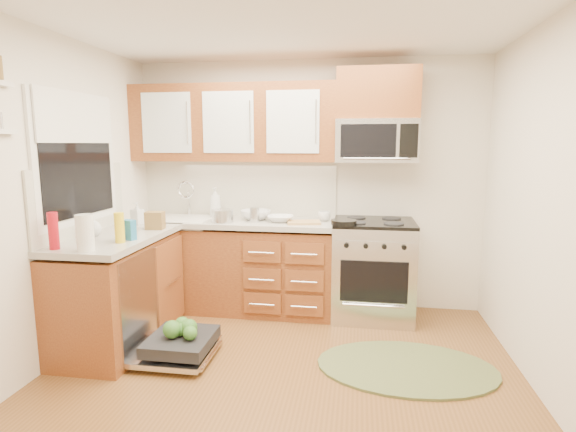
% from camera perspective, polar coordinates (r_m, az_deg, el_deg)
% --- Properties ---
extents(floor, '(3.50, 3.50, 0.00)m').
position_cam_1_polar(floor, '(3.34, -1.36, -20.92)').
color(floor, brown).
rests_on(floor, ground).
extents(ceiling, '(3.50, 3.50, 0.00)m').
position_cam_1_polar(ceiling, '(3.00, -1.56, 25.13)').
color(ceiling, white).
rests_on(ceiling, ground).
extents(wall_back, '(3.50, 0.04, 2.50)m').
position_cam_1_polar(wall_back, '(4.64, 2.45, 3.92)').
color(wall_back, silver).
rests_on(wall_back, ground).
extents(wall_front, '(3.50, 0.04, 2.50)m').
position_cam_1_polar(wall_front, '(1.28, -15.93, -10.48)').
color(wall_front, silver).
rests_on(wall_front, ground).
extents(wall_left, '(0.04, 3.50, 2.50)m').
position_cam_1_polar(wall_left, '(3.66, -29.50, 1.34)').
color(wall_left, silver).
rests_on(wall_left, ground).
extents(wall_right, '(0.04, 3.50, 2.50)m').
position_cam_1_polar(wall_right, '(3.12, 31.98, -0.02)').
color(wall_right, silver).
rests_on(wall_right, ground).
extents(base_cabinet_back, '(2.05, 0.60, 0.85)m').
position_cam_1_polar(base_cabinet_back, '(4.64, -7.04, -6.51)').
color(base_cabinet_back, maroon).
rests_on(base_cabinet_back, ground).
extents(base_cabinet_left, '(0.60, 1.25, 0.85)m').
position_cam_1_polar(base_cabinet_left, '(4.10, -20.63, -9.19)').
color(base_cabinet_left, maroon).
rests_on(base_cabinet_left, ground).
extents(countertop_back, '(2.07, 0.64, 0.05)m').
position_cam_1_polar(countertop_back, '(4.53, -7.19, -0.75)').
color(countertop_back, '#A49E96').
rests_on(countertop_back, base_cabinet_back).
extents(countertop_left, '(0.64, 1.27, 0.05)m').
position_cam_1_polar(countertop_left, '(3.97, -20.89, -2.67)').
color(countertop_left, '#A49E96').
rests_on(countertop_left, base_cabinet_left).
extents(backsplash_back, '(2.05, 0.02, 0.57)m').
position_cam_1_polar(backsplash_back, '(4.77, -6.28, 3.53)').
color(backsplash_back, beige).
rests_on(backsplash_back, ground).
extents(backsplash_left, '(0.02, 1.25, 0.57)m').
position_cam_1_polar(backsplash_left, '(4.08, -24.74, 1.80)').
color(backsplash_left, beige).
rests_on(backsplash_left, ground).
extents(upper_cabinets, '(2.05, 0.35, 0.75)m').
position_cam_1_polar(upper_cabinets, '(4.59, -6.96, 11.61)').
color(upper_cabinets, maroon).
rests_on(upper_cabinets, ground).
extents(cabinet_over_mw, '(0.76, 0.35, 0.47)m').
position_cam_1_polar(cabinet_over_mw, '(4.44, 11.32, 14.96)').
color(cabinet_over_mw, maroon).
rests_on(cabinet_over_mw, ground).
extents(range, '(0.76, 0.64, 0.95)m').
position_cam_1_polar(range, '(4.44, 10.72, -6.66)').
color(range, silver).
rests_on(range, ground).
extents(microwave, '(0.76, 0.38, 0.40)m').
position_cam_1_polar(microwave, '(4.39, 11.15, 9.34)').
color(microwave, silver).
rests_on(microwave, ground).
extents(sink, '(0.62, 0.50, 0.26)m').
position_cam_1_polar(sink, '(4.70, -13.40, -1.81)').
color(sink, white).
rests_on(sink, ground).
extents(dishwasher, '(0.70, 0.60, 0.20)m').
position_cam_1_polar(dishwasher, '(3.78, -13.97, -15.75)').
color(dishwasher, silver).
rests_on(dishwasher, ground).
extents(window, '(0.03, 1.05, 1.05)m').
position_cam_1_polar(window, '(4.03, -25.26, 6.55)').
color(window, white).
rests_on(window, ground).
extents(window_blind, '(0.02, 0.96, 0.40)m').
position_cam_1_polar(window_blind, '(4.02, -25.29, 11.25)').
color(window_blind, white).
rests_on(window_blind, ground).
extents(rug, '(1.37, 0.92, 0.02)m').
position_cam_1_polar(rug, '(3.67, 14.80, -18.09)').
color(rug, '#576539').
rests_on(rug, ground).
extents(skillet, '(0.30, 0.30, 0.04)m').
position_cam_1_polar(skillet, '(4.08, 7.10, -0.80)').
color(skillet, black).
rests_on(skillet, range).
extents(stock_pot, '(0.24, 0.24, 0.13)m').
position_cam_1_polar(stock_pot, '(4.35, -8.32, -0.00)').
color(stock_pot, silver).
rests_on(stock_pot, countertop_back).
extents(cutting_board, '(0.34, 0.26, 0.02)m').
position_cam_1_polar(cutting_board, '(4.26, 2.02, -0.81)').
color(cutting_board, '#A8844D').
rests_on(cutting_board, countertop_back).
extents(canister, '(0.10, 0.10, 0.15)m').
position_cam_1_polar(canister, '(4.33, -4.27, 0.16)').
color(canister, silver).
rests_on(canister, countertop_back).
extents(paper_towel_roll, '(0.15, 0.15, 0.26)m').
position_cam_1_polar(paper_towel_roll, '(3.45, -24.38, -1.98)').
color(paper_towel_roll, white).
rests_on(paper_towel_roll, countertop_left).
extents(mustard_bottle, '(0.09, 0.09, 0.23)m').
position_cam_1_polar(mustard_bottle, '(3.65, -20.62, -1.40)').
color(mustard_bottle, yellow).
rests_on(mustard_bottle, countertop_left).
extents(red_bottle, '(0.07, 0.07, 0.27)m').
position_cam_1_polar(red_bottle, '(3.61, -27.64, -1.69)').
color(red_bottle, '#B50F1B').
rests_on(red_bottle, countertop_left).
extents(wooden_box, '(0.17, 0.13, 0.16)m').
position_cam_1_polar(wooden_box, '(4.14, -16.53, -0.54)').
color(wooden_box, brown).
rests_on(wooden_box, countertop_left).
extents(blue_carton, '(0.11, 0.09, 0.16)m').
position_cam_1_polar(blue_carton, '(3.74, -19.52, -1.67)').
color(blue_carton, teal).
rests_on(blue_carton, countertop_left).
extents(bowl_a, '(0.27, 0.27, 0.06)m').
position_cam_1_polar(bowl_a, '(4.35, -0.97, -0.34)').
color(bowl_a, '#999999').
rests_on(bowl_a, countertop_back).
extents(bowl_b, '(0.34, 0.34, 0.09)m').
position_cam_1_polar(bowl_b, '(4.49, -4.12, 0.14)').
color(bowl_b, '#999999').
rests_on(bowl_b, countertop_back).
extents(cup, '(0.14, 0.14, 0.10)m').
position_cam_1_polar(cup, '(4.40, 4.63, -0.01)').
color(cup, '#999999').
rests_on(cup, countertop_back).
extents(soap_bottle_a, '(0.13, 0.13, 0.31)m').
position_cam_1_polar(soap_bottle_a, '(4.66, -9.21, 1.73)').
color(soap_bottle_a, '#999999').
rests_on(soap_bottle_a, countertop_back).
extents(soap_bottle_b, '(0.12, 0.12, 0.21)m').
position_cam_1_polar(soap_bottle_b, '(4.44, -18.59, 0.34)').
color(soap_bottle_b, '#999999').
rests_on(soap_bottle_b, countertop_left).
extents(soap_bottle_c, '(0.17, 0.17, 0.18)m').
position_cam_1_polar(soap_bottle_c, '(4.00, -23.60, -1.09)').
color(soap_bottle_c, '#999999').
rests_on(soap_bottle_c, countertop_left).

